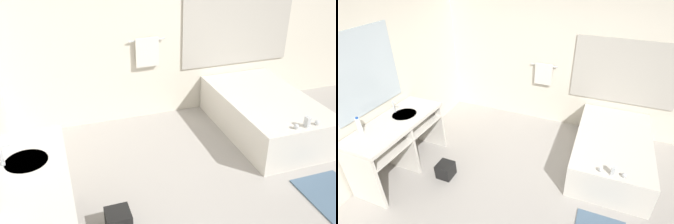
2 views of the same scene
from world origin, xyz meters
TOP-DOWN VIEW (x-y plane):
  - ground_plane at (0.00, 0.00)m, footprint 16.00×16.00m
  - wall_back_with_blinds at (0.04, 2.23)m, footprint 7.40×0.13m
  - wall_left_with_mirror at (-2.23, -0.00)m, footprint 0.08×7.40m
  - vanity_counter at (-1.87, -0.01)m, footprint 0.63×1.45m
  - sink_faucet at (-2.05, 0.19)m, footprint 0.09×0.04m
  - bathtub at (1.07, 1.26)m, footprint 1.08×1.85m
  - water_bottle_1 at (-2.08, -0.39)m, footprint 0.06×0.06m
  - waste_bin at (-1.19, 0.07)m, footprint 0.23×0.23m

SIDE VIEW (x-z plane):
  - ground_plane at x=0.00m, z-range 0.00..0.00m
  - waste_bin at x=-1.19m, z-range 0.00..0.23m
  - bathtub at x=1.07m, z-range -0.04..0.59m
  - vanity_counter at x=-1.87m, z-range 0.20..1.07m
  - sink_faucet at x=-2.05m, z-range 0.86..1.04m
  - water_bottle_1 at x=-2.08m, z-range 0.86..1.09m
  - wall_back_with_blinds at x=0.04m, z-range -0.01..2.69m
  - wall_left_with_mirror at x=-2.23m, z-range 0.00..2.70m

